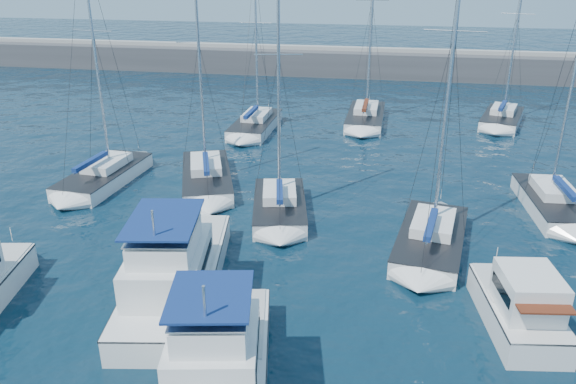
% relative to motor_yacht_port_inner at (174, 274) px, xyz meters
% --- Properties ---
extents(ground, '(220.00, 220.00, 0.00)m').
position_rel_motor_yacht_port_inner_xyz_m(ground, '(4.01, 0.52, -1.13)').
color(ground, black).
rests_on(ground, ground).
extents(breakwater, '(160.00, 6.00, 4.45)m').
position_rel_motor_yacht_port_inner_xyz_m(breakwater, '(4.01, 52.52, -0.08)').
color(breakwater, '#424244').
rests_on(breakwater, ground).
extents(motor_yacht_port_inner, '(5.34, 11.09, 4.69)m').
position_rel_motor_yacht_port_inner_xyz_m(motor_yacht_port_inner, '(0.00, 0.00, 0.00)').
color(motor_yacht_port_inner, silver).
rests_on(motor_yacht_port_inner, ground).
extents(motor_yacht_stbd_inner, '(4.85, 8.41, 4.69)m').
position_rel_motor_yacht_port_inner_xyz_m(motor_yacht_stbd_inner, '(3.54, -5.16, 0.00)').
color(motor_yacht_stbd_inner, silver).
rests_on(motor_yacht_stbd_inner, ground).
extents(motor_yacht_stbd_outer, '(3.31, 5.94, 3.20)m').
position_rel_motor_yacht_port_inner_xyz_m(motor_yacht_stbd_outer, '(14.43, 0.25, -0.19)').
color(motor_yacht_stbd_outer, silver).
rests_on(motor_yacht_stbd_outer, ground).
extents(sailboat_mid_a, '(3.64, 8.02, 15.61)m').
position_rel_motor_yacht_port_inner_xyz_m(sailboat_mid_a, '(-9.52, 12.00, -0.60)').
color(sailboat_mid_a, silver).
rests_on(sailboat_mid_a, ground).
extents(sailboat_mid_b, '(5.69, 8.89, 14.55)m').
position_rel_motor_yacht_port_inner_xyz_m(sailboat_mid_b, '(-2.80, 13.02, -0.62)').
color(sailboat_mid_b, silver).
rests_on(sailboat_mid_b, ground).
extents(sailboat_mid_c, '(4.25, 7.22, 14.56)m').
position_rel_motor_yacht_port_inner_xyz_m(sailboat_mid_c, '(2.87, 9.19, -0.59)').
color(sailboat_mid_c, silver).
rests_on(sailboat_mid_c, ground).
extents(sailboat_mid_d, '(4.34, 7.98, 17.38)m').
position_rel_motor_yacht_port_inner_xyz_m(sailboat_mid_d, '(11.33, 6.57, -0.57)').
color(sailboat_mid_d, silver).
rests_on(sailboat_mid_d, ground).
extents(sailboat_mid_e, '(3.59, 7.56, 15.24)m').
position_rel_motor_yacht_port_inner_xyz_m(sailboat_mid_e, '(18.68, 12.63, -0.60)').
color(sailboat_mid_e, silver).
rests_on(sailboat_mid_e, ground).
extents(sailboat_back_a, '(3.23, 8.22, 14.25)m').
position_rel_motor_yacht_port_inner_xyz_m(sailboat_back_a, '(-2.52, 25.83, -0.62)').
color(sailboat_back_a, silver).
rests_on(sailboat_back_a, ground).
extents(sailboat_back_b, '(3.28, 8.72, 16.90)m').
position_rel_motor_yacht_port_inner_xyz_m(sailboat_back_b, '(6.72, 30.03, -0.59)').
color(sailboat_back_b, silver).
rests_on(sailboat_back_b, ground).
extents(sailboat_back_c, '(4.93, 7.79, 15.15)m').
position_rel_motor_yacht_port_inner_xyz_m(sailboat_back_c, '(18.81, 31.72, -0.60)').
color(sailboat_back_c, silver).
rests_on(sailboat_back_c, ground).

